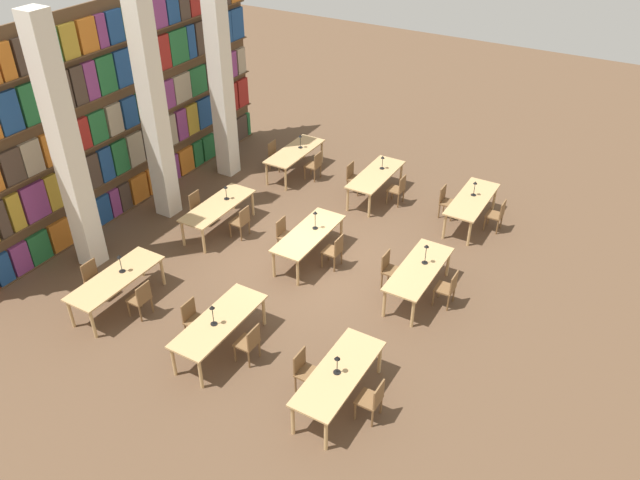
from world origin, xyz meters
TOP-DOWN VIEW (x-y plane):
  - ground_plane at (0.00, 0.00)m, footprint 40.00×40.00m
  - bookshelf_bank at (0.02, 5.67)m, footprint 10.70×0.35m
  - pillar_left at (-2.72, 4.54)m, footprint 0.50×0.50m
  - pillar_center at (0.00, 4.54)m, footprint 0.50×0.50m
  - pillar_right at (2.72, 4.54)m, footprint 0.50×0.50m
  - reading_table_0 at (-3.58, -2.77)m, footprint 2.25×0.82m
  - chair_0 at (-3.62, -3.46)m, footprint 0.42×0.40m
  - chair_1 at (-3.62, -2.07)m, footprint 0.42×0.40m
  - desk_lamp_0 at (-3.62, -2.74)m, footprint 0.14×0.14m
  - reading_table_1 at (0.05, -2.79)m, footprint 2.25×0.82m
  - chair_2 at (0.06, -3.48)m, footprint 0.42×0.40m
  - chair_3 at (0.06, -2.09)m, footprint 0.42×0.40m
  - desk_lamp_1 at (0.29, -2.82)m, footprint 0.14×0.14m
  - reading_table_2 at (3.60, -2.80)m, footprint 2.25×0.82m
  - chair_4 at (3.62, -3.50)m, footprint 0.42×0.40m
  - chair_5 at (3.62, -2.11)m, footprint 0.42×0.40m
  - desk_lamp_2 at (3.78, -2.77)m, footprint 0.14×0.14m
  - reading_table_3 at (-3.55, -0.04)m, footprint 2.25×0.82m
  - chair_6 at (-3.53, -0.73)m, footprint 0.42×0.40m
  - chair_7 at (-3.53, 0.66)m, footprint 0.42×0.40m
  - desk_lamp_3 at (-3.70, -0.03)m, footprint 0.14×0.14m
  - reading_table_4 at (0.04, 0.06)m, footprint 2.25×0.82m
  - chair_8 at (0.06, -0.64)m, footprint 0.42×0.40m
  - chair_9 at (0.06, 0.75)m, footprint 0.42×0.40m
  - desk_lamp_4 at (0.28, 0.02)m, footprint 0.14×0.14m
  - reading_table_5 at (3.57, -0.02)m, footprint 2.25×0.82m
  - chair_10 at (3.56, -0.71)m, footprint 0.42×0.40m
  - chair_11 at (3.56, 0.68)m, footprint 0.42×0.40m
  - desk_lamp_5 at (3.93, -0.03)m, footprint 0.14×0.14m
  - reading_table_6 at (-3.58, 2.77)m, footprint 2.25×0.82m
  - chair_12 at (-3.59, 2.07)m, footprint 0.42×0.40m
  - chair_13 at (-3.59, 3.46)m, footprint 0.42×0.40m
  - desk_lamp_6 at (-3.35, 2.79)m, footprint 0.14×0.14m
  - reading_table_7 at (-0.02, 2.76)m, footprint 2.25×0.82m
  - chair_14 at (0.01, 2.06)m, footprint 0.42×0.40m
  - chair_15 at (0.01, 3.45)m, footprint 0.42×0.40m
  - desk_lamp_7 at (0.33, 2.74)m, footprint 0.14×0.14m
  - reading_table_8 at (3.67, 2.74)m, footprint 2.25×0.82m
  - chair_16 at (3.65, 2.04)m, footprint 0.42×0.40m
  - chair_17 at (3.65, 3.43)m, footprint 0.42×0.40m
  - desk_lamp_8 at (3.93, 2.70)m, footprint 0.14×0.14m

SIDE VIEW (x-z plane):
  - ground_plane at x=0.00m, z-range 0.00..0.00m
  - chair_0 at x=-3.62m, z-range 0.03..0.91m
  - chair_1 at x=-3.62m, z-range 0.03..0.91m
  - chair_2 at x=0.06m, z-range 0.03..0.91m
  - chair_3 at x=0.06m, z-range 0.03..0.91m
  - chair_4 at x=3.62m, z-range 0.03..0.91m
  - chair_5 at x=3.62m, z-range 0.03..0.91m
  - chair_6 at x=-3.53m, z-range 0.03..0.91m
  - chair_7 at x=-3.53m, z-range 0.03..0.91m
  - chair_8 at x=0.06m, z-range 0.03..0.91m
  - chair_9 at x=0.06m, z-range 0.03..0.91m
  - chair_10 at x=3.56m, z-range 0.03..0.91m
  - chair_11 at x=3.56m, z-range 0.03..0.91m
  - chair_12 at x=-3.59m, z-range 0.03..0.91m
  - chair_13 at x=-3.59m, z-range 0.03..0.91m
  - chair_14 at x=0.01m, z-range 0.03..0.91m
  - chair_15 at x=0.01m, z-range 0.03..0.91m
  - chair_16 at x=3.65m, z-range 0.03..0.91m
  - chair_17 at x=3.65m, z-range 0.03..0.91m
  - reading_table_0 at x=-3.58m, z-range 0.30..1.06m
  - reading_table_1 at x=0.05m, z-range 0.30..1.06m
  - reading_table_2 at x=3.60m, z-range 0.30..1.06m
  - reading_table_3 at x=-3.55m, z-range 0.30..1.06m
  - reading_table_4 at x=0.04m, z-range 0.30..1.06m
  - reading_table_5 at x=3.57m, z-range 0.30..1.06m
  - reading_table_6 at x=-3.58m, z-range 0.30..1.06m
  - reading_table_7 at x=-0.02m, z-range 0.30..1.06m
  - reading_table_8 at x=3.67m, z-range 0.30..1.06m
  - desk_lamp_5 at x=3.93m, z-range 0.83..1.22m
  - desk_lamp_7 at x=0.33m, z-range 0.83..1.23m
  - desk_lamp_0 at x=-3.62m, z-range 0.83..1.23m
  - desk_lamp_2 at x=3.78m, z-range 0.83..1.24m
  - desk_lamp_8 at x=3.93m, z-range 0.83..1.26m
  - desk_lamp_6 at x=-3.35m, z-range 0.84..1.28m
  - desk_lamp_3 at x=-3.70m, z-range 0.84..1.32m
  - desk_lamp_4 at x=0.28m, z-range 0.85..1.34m
  - desk_lamp_1 at x=0.29m, z-range 0.85..1.35m
  - bookshelf_bank at x=0.02m, z-range -0.08..5.42m
  - pillar_left at x=-2.72m, z-range 0.00..6.00m
  - pillar_center at x=0.00m, z-range 0.00..6.00m
  - pillar_right at x=2.72m, z-range 0.00..6.00m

